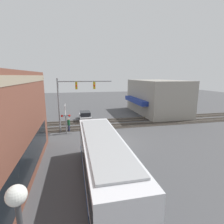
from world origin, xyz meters
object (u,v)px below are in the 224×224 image
pedestrian_near_bus (128,170)px  city_bus (103,160)px  pedestrian_at_crossing (69,125)px  crossing_signal (66,116)px  parked_car_silver (85,116)px

pedestrian_near_bus → city_bus: bearing=92.7°
pedestrian_near_bus → pedestrian_at_crossing: pedestrian_at_crossing is taller
city_bus → crossing_signal: size_ratio=2.93×
crossing_signal → parked_car_silver: (6.37, -2.79, -1.62)m
city_bus → pedestrian_at_crossing: bearing=11.4°
city_bus → pedestrian_near_bus: bearing=-87.3°
parked_car_silver → city_bus: bearing=180.0°
crossing_signal → pedestrian_at_crossing: size_ratio=2.18×
parked_car_silver → pedestrian_at_crossing: bearing=155.6°
crossing_signal → parked_car_silver: bearing=-23.7°
parked_car_silver → pedestrian_near_bus: bearing=-174.5°
parked_car_silver → crossing_signal: bearing=156.3°
city_bus → crossing_signal: bearing=13.6°
pedestrian_near_bus → crossing_signal: bearing=21.4°
pedestrian_near_bus → parked_car_silver: bearing=5.5°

